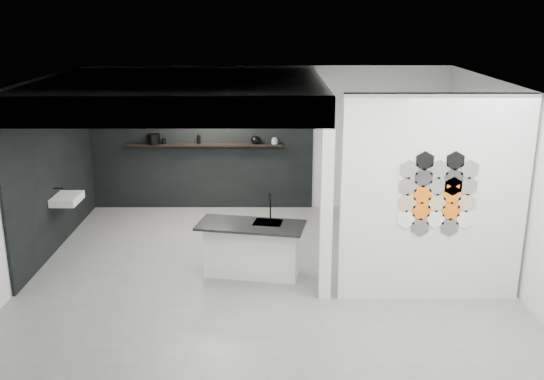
% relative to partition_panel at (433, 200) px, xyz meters
% --- Properties ---
extents(floor, '(7.00, 6.00, 0.01)m').
position_rel_partition_panel_xyz_m(floor, '(-2.23, 1.00, -1.40)').
color(floor, slate).
extents(partition_panel, '(2.45, 0.15, 2.80)m').
position_rel_partition_panel_xyz_m(partition_panel, '(0.00, 0.00, 0.00)').
color(partition_panel, silver).
rests_on(partition_panel, floor).
extents(bay_clad_back, '(4.40, 0.04, 2.35)m').
position_rel_partition_panel_xyz_m(bay_clad_back, '(-3.52, 3.97, -0.22)').
color(bay_clad_back, black).
rests_on(bay_clad_back, floor).
extents(bay_clad_left, '(0.04, 4.00, 2.35)m').
position_rel_partition_panel_xyz_m(bay_clad_left, '(-5.70, 2.00, -0.22)').
color(bay_clad_left, black).
rests_on(bay_clad_left, floor).
extents(bulkhead, '(4.40, 4.00, 0.40)m').
position_rel_partition_panel_xyz_m(bulkhead, '(-3.52, 2.00, 1.15)').
color(bulkhead, silver).
rests_on(bulkhead, corner_column).
extents(corner_column, '(0.16, 0.16, 2.35)m').
position_rel_partition_panel_xyz_m(corner_column, '(-1.41, 0.00, -0.22)').
color(corner_column, silver).
rests_on(corner_column, floor).
extents(fascia_beam, '(4.40, 0.16, 0.40)m').
position_rel_partition_panel_xyz_m(fascia_beam, '(-3.52, 0.08, 1.15)').
color(fascia_beam, silver).
rests_on(fascia_beam, corner_column).
extents(wall_basin, '(0.40, 0.60, 0.12)m').
position_rel_partition_panel_xyz_m(wall_basin, '(-5.46, 1.80, -0.55)').
color(wall_basin, silver).
rests_on(wall_basin, bay_clad_left).
extents(display_shelf, '(3.00, 0.15, 0.04)m').
position_rel_partition_panel_xyz_m(display_shelf, '(-3.43, 3.87, -0.10)').
color(display_shelf, black).
rests_on(display_shelf, bay_clad_back).
extents(kitchen_island, '(1.65, 0.96, 1.25)m').
position_rel_partition_panel_xyz_m(kitchen_island, '(-2.42, 0.74, -0.98)').
color(kitchen_island, silver).
rests_on(kitchen_island, floor).
extents(stockpot, '(0.24, 0.24, 0.19)m').
position_rel_partition_panel_xyz_m(stockpot, '(-4.41, 3.87, 0.02)').
color(stockpot, black).
rests_on(stockpot, display_shelf).
extents(kettle, '(0.22, 0.22, 0.16)m').
position_rel_partition_panel_xyz_m(kettle, '(-2.44, 3.87, -0.00)').
color(kettle, black).
rests_on(kettle, display_shelf).
extents(glass_bowl, '(0.13, 0.13, 0.09)m').
position_rel_partition_panel_xyz_m(glass_bowl, '(-2.08, 3.87, -0.04)').
color(glass_bowl, gray).
rests_on(glass_bowl, display_shelf).
extents(glass_vase, '(0.10, 0.10, 0.12)m').
position_rel_partition_panel_xyz_m(glass_vase, '(-2.08, 3.87, -0.02)').
color(glass_vase, gray).
rests_on(glass_vase, display_shelf).
extents(bottle_dark, '(0.08, 0.08, 0.17)m').
position_rel_partition_panel_xyz_m(bottle_dark, '(-3.54, 3.87, 0.00)').
color(bottle_dark, black).
rests_on(bottle_dark, display_shelf).
extents(utensil_cup, '(0.09, 0.09, 0.10)m').
position_rel_partition_panel_xyz_m(utensil_cup, '(-4.22, 3.87, -0.03)').
color(utensil_cup, black).
rests_on(utensil_cup, display_shelf).
extents(hex_tile_cluster, '(1.04, 0.02, 1.16)m').
position_rel_partition_panel_xyz_m(hex_tile_cluster, '(0.03, -0.09, 0.10)').
color(hex_tile_cluster, white).
rests_on(hex_tile_cluster, partition_panel).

